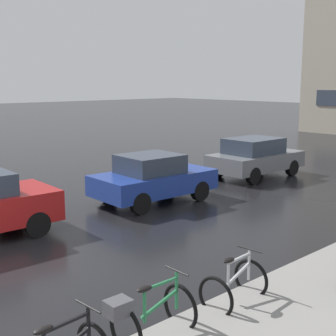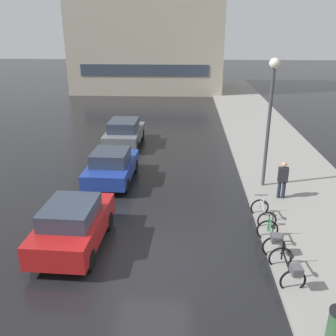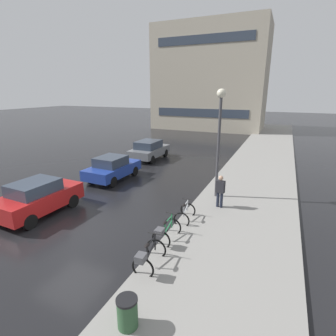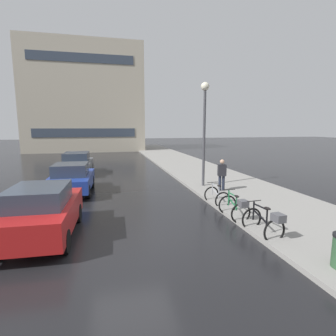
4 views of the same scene
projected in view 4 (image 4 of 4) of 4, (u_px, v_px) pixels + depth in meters
name	position (u px, v px, depth m)	size (l,w,h in m)	color
ground_plane	(132.00, 241.00, 7.67)	(140.00, 140.00, 0.00)	black
sidewalk_kerb	(203.00, 173.00, 18.63)	(4.80, 60.00, 0.14)	gray
bicycle_nearest	(266.00, 222.00, 7.78)	(0.82, 1.43, 1.00)	black
bicycle_second	(236.00, 207.00, 9.31)	(0.74, 1.35, 0.99)	black
bicycle_third	(217.00, 196.00, 11.11)	(0.78, 1.11, 0.92)	black
car_red	(41.00, 212.00, 7.73)	(1.99, 3.84, 1.61)	#AD1919
car_blue	(72.00, 178.00, 13.03)	(2.02, 3.88, 1.52)	navy
car_grey	(77.00, 163.00, 18.33)	(2.02, 3.99, 1.55)	slate
pedestrian	(222.00, 174.00, 13.05)	(0.43, 0.30, 1.71)	#1E2333
streetlamp	(204.00, 117.00, 13.73)	(0.43, 0.43, 5.58)	#424247
building_facade_main	(86.00, 99.00, 36.62)	(15.47, 7.97, 14.30)	#B2A893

